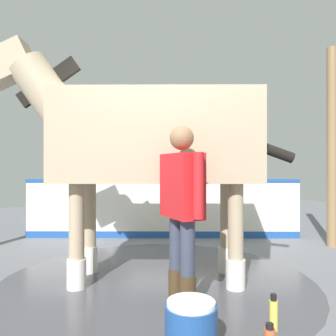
% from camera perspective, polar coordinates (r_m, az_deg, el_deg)
% --- Properties ---
extents(ground_plane, '(16.00, 16.00, 0.02)m').
position_cam_1_polar(ground_plane, '(4.06, 2.57, -18.21)').
color(ground_plane, slate).
extents(wet_patch, '(3.48, 3.48, 0.00)m').
position_cam_1_polar(wet_patch, '(3.89, -1.92, -18.80)').
color(wet_patch, '#4C4C54').
rests_on(wet_patch, ground).
extents(barrier_wall, '(4.69, 1.69, 1.06)m').
position_cam_1_polar(barrier_wall, '(5.98, -1.01, -7.43)').
color(barrier_wall, silver).
rests_on(barrier_wall, ground).
extents(roof_post_far, '(0.16, 0.16, 3.19)m').
position_cam_1_polar(roof_post_far, '(5.89, 26.59, 3.27)').
color(roof_post_far, olive).
rests_on(roof_post_far, ground).
extents(horse, '(3.43, 1.63, 2.71)m').
position_cam_1_polar(horse, '(3.71, -3.75, 4.74)').
color(horse, tan).
rests_on(horse, ground).
extents(handler, '(0.28, 0.66, 1.64)m').
position_cam_1_polar(handler, '(2.96, 2.40, -6.16)').
color(handler, '#47331E').
rests_on(handler, ground).
extents(wash_bucket, '(0.36, 0.36, 0.36)m').
position_cam_1_polar(wash_bucket, '(2.46, 4.02, -25.97)').
color(wash_bucket, '#1E478C').
rests_on(wash_bucket, ground).
extents(bottle_shampoo, '(0.07, 0.07, 0.28)m').
position_cam_1_polar(bottle_shampoo, '(2.89, 17.85, -22.92)').
color(bottle_shampoo, '#D8CC4C').
rests_on(bottle_shampoo, ground).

